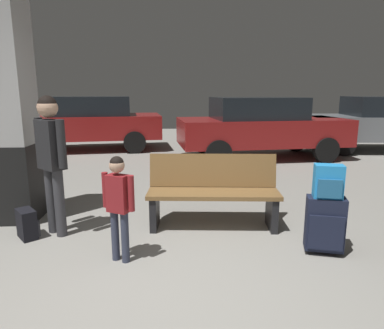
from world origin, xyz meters
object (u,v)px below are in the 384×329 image
(structural_pillar, at_px, (8,113))
(suitcase, at_px, (325,224))
(bench, at_px, (213,192))
(child, at_px, (118,198))
(parked_car_far, at_px, (88,122))
(backpack_bright, at_px, (328,182))
(adult, at_px, (51,151))
(parked_car_near, at_px, (261,126))
(parked_car_side, at_px, (382,122))
(backpack_dark_floor, at_px, (27,224))

(structural_pillar, xyz_separation_m, suitcase, (3.62, -1.18, -1.08))
(structural_pillar, xyz_separation_m, bench, (2.55, -0.37, -0.96))
(child, distance_m, parked_car_far, 7.03)
(backpack_bright, distance_m, child, 2.09)
(child, xyz_separation_m, adult, (-0.85, 0.71, 0.34))
(backpack_bright, height_order, parked_car_far, parked_car_far)
(parked_car_near, bearing_deg, bench, -110.63)
(parked_car_near, bearing_deg, parked_car_side, 13.59)
(bench, relative_size, parked_car_near, 0.38)
(structural_pillar, height_order, adult, structural_pillar)
(structural_pillar, relative_size, backpack_bright, 8.29)
(parked_car_near, bearing_deg, child, -116.83)
(bench, relative_size, backpack_dark_floor, 4.80)
(structural_pillar, xyz_separation_m, adult, (0.68, -0.53, -0.40))
(backpack_dark_floor, xyz_separation_m, parked_car_near, (3.83, 4.70, 0.64))
(suitcase, bearing_deg, structural_pillar, 161.87)
(suitcase, xyz_separation_m, parked_car_near, (0.60, 5.24, 0.48))
(parked_car_far, height_order, parked_car_near, same)
(bench, relative_size, child, 1.53)
(child, xyz_separation_m, parked_car_far, (-1.90, 6.77, 0.15))
(child, bearing_deg, parked_car_side, 44.30)
(suitcase, relative_size, adult, 0.37)
(parked_car_near, bearing_deg, backpack_bright, -96.49)
(structural_pillar, bearing_deg, suitcase, -18.13)
(bench, height_order, parked_car_near, parked_car_near)
(backpack_dark_floor, height_order, parked_car_side, parked_car_side)
(suitcase, bearing_deg, parked_car_far, 120.71)
(parked_car_side, relative_size, parked_car_far, 0.98)
(child, height_order, adult, adult)
(backpack_dark_floor, xyz_separation_m, parked_car_side, (7.49, 5.58, 0.64))
(bench, bearing_deg, backpack_dark_floor, -172.91)
(structural_pillar, bearing_deg, backpack_dark_floor, -59.46)
(adult, bearing_deg, bench, 4.92)
(backpack_bright, relative_size, parked_car_side, 0.08)
(backpack_dark_floor, bearing_deg, adult, 19.98)
(adult, relative_size, parked_car_far, 0.38)
(adult, bearing_deg, child, -39.96)
(adult, distance_m, backpack_dark_floor, 0.89)
(adult, xyz_separation_m, parked_car_far, (-1.05, 6.06, -0.19))
(backpack_bright, distance_m, adult, 3.02)
(backpack_bright, relative_size, child, 0.32)
(bench, height_order, child, child)
(child, bearing_deg, backpack_bright, 1.70)
(suitcase, distance_m, backpack_bright, 0.45)
(bench, height_order, parked_car_side, parked_car_side)
(adult, bearing_deg, suitcase, -12.50)
(parked_car_side, bearing_deg, parked_car_far, 175.95)
(suitcase, bearing_deg, parked_car_side, 55.22)
(bench, relative_size, parked_car_side, 0.39)
(child, distance_m, adult, 1.16)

